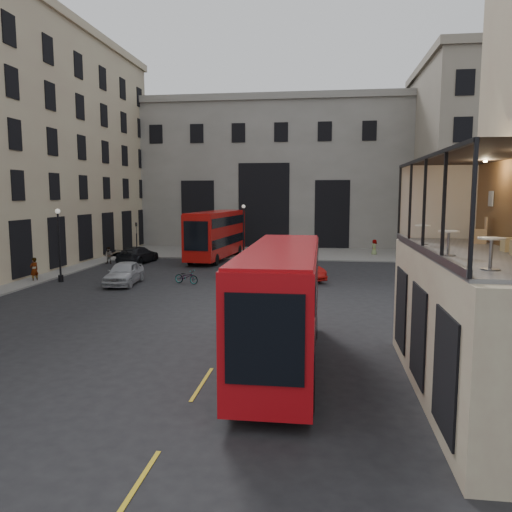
# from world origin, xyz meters

# --- Properties ---
(ground) EXTENTS (140.00, 140.00, 0.00)m
(ground) POSITION_xyz_m (0.00, 0.00, 0.00)
(ground) COLOR black
(ground) RESTS_ON ground
(host_frontage) EXTENTS (3.00, 11.00, 4.50)m
(host_frontage) POSITION_xyz_m (6.50, 0.00, 2.25)
(host_frontage) COLOR #C3B892
(host_frontage) RESTS_ON ground
(cafe_floor) EXTENTS (3.00, 10.00, 0.10)m
(cafe_floor) POSITION_xyz_m (6.50, 0.00, 4.55)
(cafe_floor) COLOR slate
(cafe_floor) RESTS_ON host_frontage
(gateway) EXTENTS (35.00, 10.60, 18.00)m
(gateway) POSITION_xyz_m (-5.00, 47.99, 9.39)
(gateway) COLOR gray
(gateway) RESTS_ON ground
(building_right) EXTENTS (16.60, 18.60, 20.00)m
(building_right) POSITION_xyz_m (20.00, 39.97, 10.39)
(building_right) COLOR gray
(building_right) RESTS_ON ground
(pavement_far) EXTENTS (40.00, 12.00, 0.12)m
(pavement_far) POSITION_xyz_m (-6.00, 38.00, 0.06)
(pavement_far) COLOR slate
(pavement_far) RESTS_ON ground
(traffic_light_near) EXTENTS (0.16, 0.20, 3.80)m
(traffic_light_near) POSITION_xyz_m (-1.00, 12.00, 2.42)
(traffic_light_near) COLOR black
(traffic_light_near) RESTS_ON ground
(traffic_light_far) EXTENTS (0.16, 0.20, 3.80)m
(traffic_light_far) POSITION_xyz_m (-15.00, 28.00, 2.42)
(traffic_light_far) COLOR black
(traffic_light_far) RESTS_ON ground
(street_lamp_a) EXTENTS (0.36, 0.36, 5.33)m
(street_lamp_a) POSITION_xyz_m (-17.00, 18.00, 2.39)
(street_lamp_a) COLOR black
(street_lamp_a) RESTS_ON ground
(street_lamp_b) EXTENTS (0.36, 0.36, 5.33)m
(street_lamp_b) POSITION_xyz_m (-6.00, 34.00, 2.39)
(street_lamp_b) COLOR black
(street_lamp_b) RESTS_ON ground
(bus_near) EXTENTS (2.60, 11.17, 4.45)m
(bus_near) POSITION_xyz_m (0.50, 2.21, 2.50)
(bus_near) COLOR #AE0C12
(bus_near) RESTS_ON ground
(bus_far) EXTENTS (3.78, 11.99, 4.71)m
(bus_far) POSITION_xyz_m (-8.33, 31.89, 2.64)
(bus_far) COLOR #AC0E0B
(bus_far) RESTS_ON ground
(car_a) EXTENTS (2.39, 4.99, 1.65)m
(car_a) POSITION_xyz_m (-11.97, 17.59, 0.82)
(car_a) COLOR #A4A6AC
(car_a) RESTS_ON ground
(car_b) EXTENTS (3.93, 5.07, 1.61)m
(car_b) POSITION_xyz_m (0.40, 21.31, 0.80)
(car_b) COLOR #A00D09
(car_b) RESTS_ON ground
(car_c) EXTENTS (2.77, 5.61, 1.57)m
(car_c) POSITION_xyz_m (-15.07, 28.30, 0.78)
(car_c) COLOR black
(car_c) RESTS_ON ground
(bicycle) EXTENTS (1.99, 1.18, 0.99)m
(bicycle) POSITION_xyz_m (-7.67, 18.46, 0.49)
(bicycle) COLOR gray
(bicycle) RESTS_ON ground
(cyclist) EXTENTS (0.69, 0.80, 1.87)m
(cyclist) POSITION_xyz_m (-0.87, 9.42, 0.93)
(cyclist) COLOR #F0FF1A
(cyclist) RESTS_ON ground
(pedestrian_a) EXTENTS (0.78, 0.63, 1.56)m
(pedestrian_a) POSITION_xyz_m (-17.47, 27.45, 0.78)
(pedestrian_a) COLOR gray
(pedestrian_a) RESTS_ON ground
(pedestrian_b) EXTENTS (1.20, 1.43, 1.92)m
(pedestrian_b) POSITION_xyz_m (-10.15, 31.42, 0.96)
(pedestrian_b) COLOR gray
(pedestrian_b) RESTS_ON ground
(pedestrian_c) EXTENTS (1.00, 0.88, 1.62)m
(pedestrian_c) POSITION_xyz_m (-4.06, 34.42, 0.81)
(pedestrian_c) COLOR gray
(pedestrian_c) RESTS_ON ground
(pedestrian_d) EXTENTS (0.92, 0.98, 1.69)m
(pedestrian_d) POSITION_xyz_m (7.33, 37.17, 0.84)
(pedestrian_d) COLOR gray
(pedestrian_d) RESTS_ON ground
(pedestrian_e) EXTENTS (0.64, 0.77, 1.80)m
(pedestrian_e) POSITION_xyz_m (-18.85, 17.65, 0.90)
(pedestrian_e) COLOR gray
(pedestrian_e) RESTS_ON ground
(cafe_table_near) EXTENTS (0.61, 0.61, 0.76)m
(cafe_table_near) POSITION_xyz_m (5.84, -3.61, 5.10)
(cafe_table_near) COLOR beige
(cafe_table_near) RESTS_ON cafe_floor
(cafe_table_mid) EXTENTS (0.57, 0.57, 0.72)m
(cafe_table_mid) POSITION_xyz_m (5.54, -0.89, 5.08)
(cafe_table_mid) COLOR silver
(cafe_table_mid) RESTS_ON cafe_floor
(cafe_table_far) EXTENTS (0.54, 0.54, 0.68)m
(cafe_table_far) POSITION_xyz_m (5.44, 2.40, 5.05)
(cafe_table_far) COLOR beige
(cafe_table_far) RESTS_ON cafe_floor
(cafe_chair_c) EXTENTS (0.42, 0.42, 0.82)m
(cafe_chair_c) POSITION_xyz_m (7.66, 0.39, 4.85)
(cafe_chair_c) COLOR #DBBF7E
(cafe_chair_c) RESTS_ON cafe_floor
(cafe_chair_d) EXTENTS (0.54, 0.54, 0.95)m
(cafe_chair_d) POSITION_xyz_m (7.53, 3.00, 4.89)
(cafe_chair_d) COLOR tan
(cafe_chair_d) RESTS_ON cafe_floor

